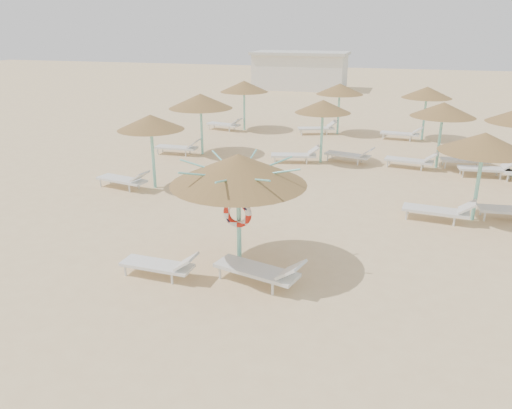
# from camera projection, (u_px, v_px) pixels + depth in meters

# --- Properties ---
(ground) EXTENTS (120.00, 120.00, 0.00)m
(ground) POSITION_uv_depth(u_px,v_px,m) (246.00, 267.00, 12.17)
(ground) COLOR #DFBC88
(ground) RESTS_ON ground
(main_palapa) EXTENTS (3.16, 3.16, 2.83)m
(main_palapa) POSITION_uv_depth(u_px,v_px,m) (238.00, 170.00, 11.32)
(main_palapa) COLOR #7CD7C7
(main_palapa) RESTS_ON ground
(lounger_main_a) EXTENTS (1.87, 0.63, 0.67)m
(lounger_main_a) POSITION_uv_depth(u_px,v_px,m) (162.00, 265.00, 11.56)
(lounger_main_a) COLOR silver
(lounger_main_a) RESTS_ON ground
(lounger_main_b) EXTENTS (2.20, 1.14, 0.77)m
(lounger_main_b) POSITION_uv_depth(u_px,v_px,m) (262.00, 270.00, 11.20)
(lounger_main_b) COLOR silver
(lounger_main_b) RESTS_ON ground
(palapa_field) EXTENTS (18.81, 13.84, 2.71)m
(palapa_field) POSITION_uv_depth(u_px,v_px,m) (384.00, 111.00, 20.04)
(palapa_field) COLOR #7CD7C7
(palapa_field) RESTS_ON ground
(service_hut) EXTENTS (8.40, 4.40, 3.25)m
(service_hut) POSITION_uv_depth(u_px,v_px,m) (300.00, 70.00, 44.75)
(service_hut) COLOR silver
(service_hut) RESTS_ON ground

